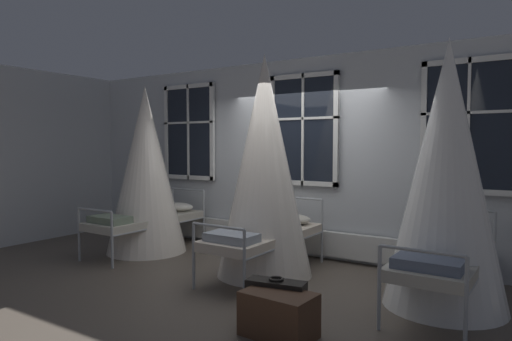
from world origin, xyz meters
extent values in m
plane|color=brown|center=(0.00, 0.00, 0.00)|extent=(21.49, 21.49, 0.00)
cube|color=silver|center=(0.00, 1.26, 1.51)|extent=(9.02, 0.10, 3.03)
cube|color=black|center=(-2.29, 1.15, 1.94)|extent=(1.14, 0.02, 1.69)
cube|color=silver|center=(-2.29, 1.15, 1.13)|extent=(1.14, 0.06, 0.07)
cube|color=silver|center=(-2.29, 1.15, 2.75)|extent=(1.14, 0.06, 0.07)
cube|color=silver|center=(-2.82, 1.15, 1.94)|extent=(0.07, 0.06, 1.69)
cube|color=silver|center=(-1.75, 1.15, 1.94)|extent=(0.07, 0.06, 1.69)
cube|color=silver|center=(-2.29, 1.15, 1.94)|extent=(0.04, 0.06, 1.69)
cube|color=silver|center=(-2.29, 1.15, 2.11)|extent=(1.14, 0.06, 0.04)
cube|color=black|center=(0.00, 1.15, 1.94)|extent=(1.14, 0.02, 1.69)
cube|color=silver|center=(0.00, 1.15, 1.13)|extent=(1.14, 0.06, 0.07)
cube|color=silver|center=(0.00, 1.15, 2.75)|extent=(1.14, 0.06, 0.07)
cube|color=silver|center=(-0.53, 1.15, 1.94)|extent=(0.07, 0.06, 1.69)
cube|color=silver|center=(0.53, 1.15, 1.94)|extent=(0.07, 0.06, 1.69)
cube|color=silver|center=(0.00, 1.15, 1.94)|extent=(0.04, 0.06, 1.69)
cube|color=silver|center=(0.00, 1.15, 2.11)|extent=(1.14, 0.06, 0.04)
cube|color=black|center=(2.29, 1.15, 1.94)|extent=(1.14, 0.02, 1.69)
cube|color=silver|center=(2.29, 1.15, 1.13)|extent=(1.14, 0.06, 0.07)
cube|color=silver|center=(2.29, 1.15, 2.75)|extent=(1.14, 0.06, 0.07)
cube|color=silver|center=(1.75, 1.15, 1.94)|extent=(0.07, 0.06, 1.69)
cube|color=silver|center=(2.29, 1.15, 1.94)|extent=(0.04, 0.06, 1.69)
cube|color=silver|center=(2.29, 1.15, 2.11)|extent=(1.14, 0.06, 0.04)
cube|color=silver|center=(0.00, 1.13, 0.25)|extent=(5.17, 0.10, 0.36)
cylinder|color=#9EA3A8|center=(-2.60, 1.06, 0.46)|extent=(0.04, 0.04, 0.92)
cylinder|color=#9EA3A8|center=(-1.87, 1.05, 0.46)|extent=(0.04, 0.04, 0.92)
cylinder|color=#9EA3A8|center=(-2.62, -0.90, 0.39)|extent=(0.04, 0.04, 0.79)
cylinder|color=#9EA3A8|center=(-1.89, -0.91, 0.39)|extent=(0.04, 0.04, 0.79)
cylinder|color=#9EA3A8|center=(-2.61, 0.08, 0.45)|extent=(0.05, 1.96, 0.03)
cylinder|color=#9EA3A8|center=(-1.88, 0.07, 0.45)|extent=(0.05, 1.96, 0.03)
cylinder|color=#9EA3A8|center=(-2.24, 1.05, 0.92)|extent=(0.73, 0.04, 0.03)
cylinder|color=#9EA3A8|center=(-2.26, -0.90, 0.79)|extent=(0.73, 0.04, 0.03)
cube|color=#B7B2A3|center=(-2.25, 0.07, 0.51)|extent=(0.78, 1.98, 0.12)
ellipsoid|color=silver|center=(-2.24, 0.81, 0.64)|extent=(0.57, 0.41, 0.14)
cube|color=slate|center=(-2.25, -0.64, 0.62)|extent=(0.61, 0.37, 0.10)
cone|color=silver|center=(-2.25, 0.07, 1.32)|extent=(1.25, 1.25, 2.64)
cylinder|color=#9EA3A8|center=(-0.33, 0.98, 0.46)|extent=(0.04, 0.04, 0.92)
cylinder|color=#9EA3A8|center=(0.40, 0.97, 0.46)|extent=(0.04, 0.04, 0.92)
cylinder|color=#9EA3A8|center=(-0.36, -0.97, 0.39)|extent=(0.04, 0.04, 0.79)
cylinder|color=#9EA3A8|center=(0.37, -0.98, 0.39)|extent=(0.04, 0.04, 0.79)
cylinder|color=#9EA3A8|center=(-0.35, 0.01, 0.45)|extent=(0.07, 1.96, 0.03)
cylinder|color=#9EA3A8|center=(0.39, -0.01, 0.45)|extent=(0.07, 1.96, 0.03)
cylinder|color=#9EA3A8|center=(0.04, 0.98, 0.92)|extent=(0.73, 0.04, 0.03)
cylinder|color=#9EA3A8|center=(0.00, -0.98, 0.79)|extent=(0.73, 0.04, 0.03)
cube|color=beige|center=(0.02, 0.00, 0.51)|extent=(0.79, 1.99, 0.12)
ellipsoid|color=#B7B2A3|center=(0.03, 0.74, 0.64)|extent=(0.58, 0.41, 0.14)
cube|color=#8C939E|center=(0.01, -0.72, 0.62)|extent=(0.62, 0.37, 0.10)
cone|color=silver|center=(0.02, 0.00, 1.44)|extent=(1.25, 1.25, 2.88)
cylinder|color=#9EA3A8|center=(1.89, 1.00, 0.46)|extent=(0.04, 0.04, 0.92)
cylinder|color=#9EA3A8|center=(2.62, 0.99, 0.46)|extent=(0.04, 0.04, 0.92)
cylinder|color=#9EA3A8|center=(1.85, -0.95, 0.39)|extent=(0.04, 0.04, 0.79)
cylinder|color=#9EA3A8|center=(2.58, -0.97, 0.39)|extent=(0.04, 0.04, 0.79)
cylinder|color=#9EA3A8|center=(1.87, 0.03, 0.45)|extent=(0.07, 1.96, 0.03)
cylinder|color=#9EA3A8|center=(2.60, 0.01, 0.45)|extent=(0.07, 1.96, 0.03)
cylinder|color=#9EA3A8|center=(2.26, 1.00, 0.92)|extent=(0.74, 0.05, 0.03)
cylinder|color=#9EA3A8|center=(2.22, -0.96, 0.79)|extent=(0.74, 0.05, 0.03)
cube|color=#B7B2A3|center=(2.24, 0.02, 0.51)|extent=(0.80, 1.99, 0.12)
ellipsoid|color=#B7B2A3|center=(2.25, 0.76, 0.64)|extent=(0.58, 0.41, 0.14)
cube|color=slate|center=(2.22, -0.70, 0.62)|extent=(0.62, 0.37, 0.10)
cone|color=white|center=(2.24, 0.02, 1.41)|extent=(1.25, 1.25, 2.81)
cube|color=black|center=(1.02, -1.40, 0.22)|extent=(0.59, 0.29, 0.44)
cube|color=tan|center=(1.00, -1.30, 0.22)|extent=(0.50, 0.10, 0.03)
torus|color=black|center=(1.02, -1.40, 0.46)|extent=(0.17, 0.17, 0.02)
cube|color=#472D1E|center=(1.14, -1.58, 0.20)|extent=(0.66, 0.44, 0.40)
camera|label=1|loc=(3.10, -4.98, 1.71)|focal=31.56mm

